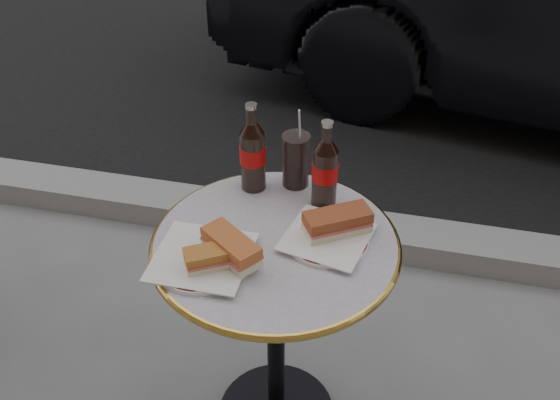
% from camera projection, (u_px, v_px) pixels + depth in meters
% --- Properties ---
extents(curb, '(40.00, 0.20, 0.12)m').
position_uv_depth(curb, '(326.00, 229.00, 2.65)').
color(curb, gray).
rests_on(curb, ground).
extents(bistro_table, '(0.62, 0.62, 0.73)m').
position_uv_depth(bistro_table, '(276.00, 339.00, 1.76)').
color(bistro_table, '#BAB2C4').
rests_on(bistro_table, ground).
extents(plate_left, '(0.27, 0.27, 0.01)m').
position_uv_depth(plate_left, '(202.00, 259.00, 1.47)').
color(plate_left, white).
rests_on(plate_left, bistro_table).
extents(plate_right, '(0.27, 0.27, 0.01)m').
position_uv_depth(plate_right, '(327.00, 239.00, 1.53)').
color(plate_right, white).
rests_on(plate_right, bistro_table).
extents(sandwich_left_a, '(0.15, 0.12, 0.05)m').
position_uv_depth(sandwich_left_a, '(214.00, 258.00, 1.43)').
color(sandwich_left_a, '#B46C2D').
rests_on(sandwich_left_a, plate_left).
extents(sandwich_left_b, '(0.17, 0.15, 0.05)m').
position_uv_depth(sandwich_left_b, '(231.00, 248.00, 1.45)').
color(sandwich_left_b, '#B75E2E').
rests_on(sandwich_left_b, plate_left).
extents(sandwich_right, '(0.18, 0.15, 0.06)m').
position_uv_depth(sandwich_right, '(337.00, 223.00, 1.53)').
color(sandwich_right, brown).
rests_on(sandwich_right, plate_right).
extents(cola_bottle_left, '(0.09, 0.09, 0.26)m').
position_uv_depth(cola_bottle_left, '(252.00, 147.00, 1.64)').
color(cola_bottle_left, black).
rests_on(cola_bottle_left, bistro_table).
extents(cola_bottle_right, '(0.08, 0.08, 0.25)m').
position_uv_depth(cola_bottle_right, '(325.00, 164.00, 1.58)').
color(cola_bottle_right, black).
rests_on(cola_bottle_right, bistro_table).
extents(cola_glass, '(0.09, 0.09, 0.16)m').
position_uv_depth(cola_glass, '(296.00, 160.00, 1.68)').
color(cola_glass, black).
rests_on(cola_glass, bistro_table).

